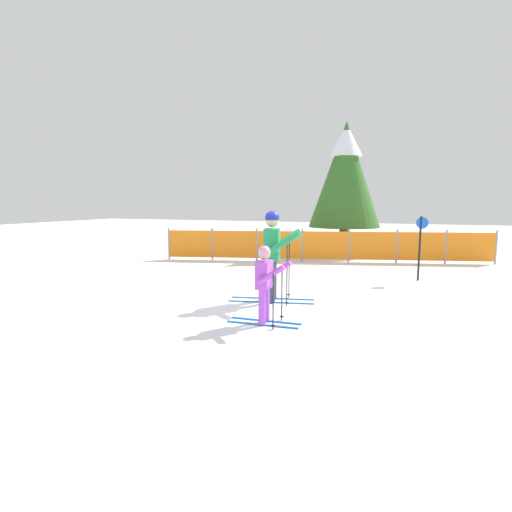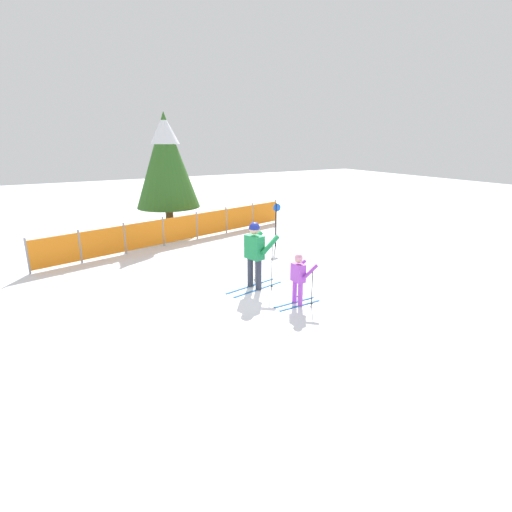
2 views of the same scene
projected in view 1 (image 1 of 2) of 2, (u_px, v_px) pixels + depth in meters
name	position (u px, v px, depth m)	size (l,w,h in m)	color
ground_plane	(282.00, 300.00, 7.83)	(60.00, 60.00, 0.00)	white
skier_adult	(273.00, 248.00, 7.60)	(1.68, 0.84, 1.74)	#1966B2
skier_child	(265.00, 278.00, 6.21)	(1.17, 0.57, 1.24)	#1966B2
safety_fence	(325.00, 245.00, 12.77)	(10.06, 2.68, 1.06)	gray
conifer_far	(345.00, 173.00, 14.26)	(2.56, 2.56, 4.75)	#4C3823
trail_marker	(420.00, 241.00, 9.63)	(0.28, 0.06, 1.57)	black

